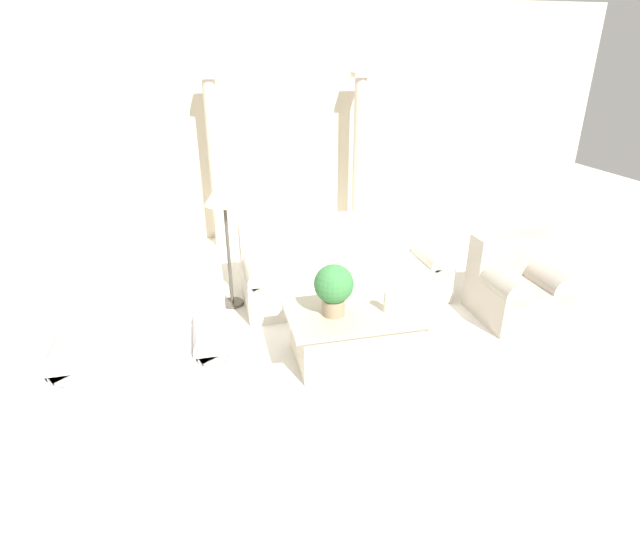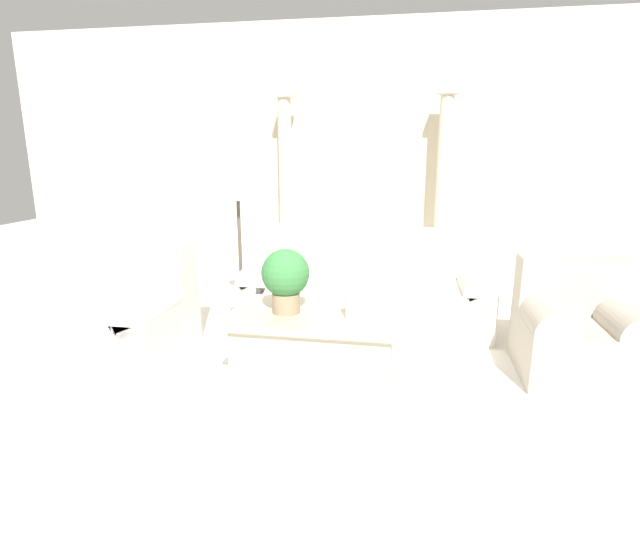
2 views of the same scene
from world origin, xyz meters
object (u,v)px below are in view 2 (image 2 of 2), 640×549
(sofa_long, at_px, (366,286))
(coffee_table, at_px, (316,344))
(loveseat, at_px, (102,310))
(armchair, at_px, (577,328))
(floor_lamp, at_px, (238,191))
(potted_plant, at_px, (286,277))

(sofa_long, relative_size, coffee_table, 1.82)
(loveseat, height_order, armchair, loveseat)
(sofa_long, bearing_deg, loveseat, -150.85)
(sofa_long, distance_m, coffee_table, 1.30)
(coffee_table, distance_m, floor_lamp, 1.90)
(potted_plant, relative_size, floor_lamp, 0.32)
(loveseat, height_order, coffee_table, loveseat)
(loveseat, relative_size, armchair, 1.62)
(armchair, bearing_deg, coffee_table, -168.36)
(loveseat, xyz_separation_m, coffee_table, (1.76, -0.15, -0.10))
(potted_plant, bearing_deg, floor_lamp, 120.86)
(potted_plant, distance_m, floor_lamp, 1.60)
(loveseat, distance_m, coffee_table, 1.77)
(coffee_table, height_order, armchair, armchair)
(coffee_table, bearing_deg, armchair, 11.64)
(sofa_long, bearing_deg, armchair, -29.54)
(sofa_long, xyz_separation_m, coffee_table, (-0.24, -1.27, -0.09))
(sofa_long, height_order, coffee_table, sofa_long)
(floor_lamp, bearing_deg, coffee_table, -52.43)
(floor_lamp, bearing_deg, loveseat, -123.90)
(sofa_long, bearing_deg, floor_lamp, 178.96)
(sofa_long, distance_m, armchair, 1.82)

